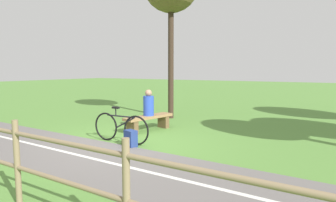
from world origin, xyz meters
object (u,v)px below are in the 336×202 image
Objects in this scene: person_seated at (149,104)px; bench at (149,120)px; backpack at (130,139)px; bicycle at (121,128)px.

bench is at bearing -0.00° from person_seated.
backpack is (1.77, 0.69, -0.61)m from person_seated.
person_seated is 0.46× the size of bicycle.
bicycle is 0.55m from backpack.
person_seated reaches higher than bench.
person_seated is 2.00m from backpack.
backpack is at bearing -24.45° from bicycle.
person_seated is at bearing -158.75° from backpack.
backpack is (0.20, 0.47, -0.19)m from bicycle.
bicycle is (1.57, 0.21, -0.42)m from person_seated.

